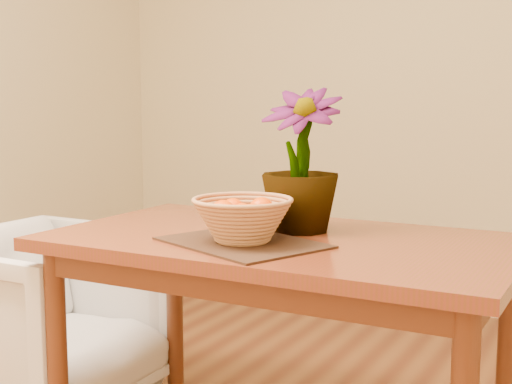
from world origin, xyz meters
The scene contains 7 objects.
wall_back centered at (0.00, 2.25, 1.35)m, with size 4.00×0.02×2.70m, color beige.
table centered at (0.00, 0.30, 0.66)m, with size 1.40×0.80×0.75m.
placemat centered at (-0.05, 0.15, 0.75)m, with size 0.44×0.33×0.01m, color #332012.
wicker_basket centered at (-0.05, 0.15, 0.82)m, with size 0.29×0.29×0.12m.
orange_pile centered at (-0.05, 0.15, 0.84)m, with size 0.17×0.18×0.08m.
potted_plant centered at (0.01, 0.41, 0.97)m, with size 0.25×0.25×0.45m, color #1C4212.
armchair centered at (-0.99, 0.31, 0.38)m, with size 0.73×0.68×0.75m, color #8C7061.
Camera 1 is at (0.93, -1.61, 1.16)m, focal length 50.00 mm.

